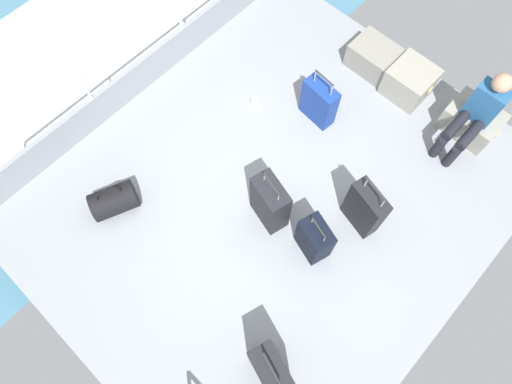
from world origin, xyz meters
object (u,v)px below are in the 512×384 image
Objects in this scene: cargo_crate_1 at (410,82)px; suitcase_4 at (270,370)px; passenger_seated at (477,113)px; suitcase_3 at (365,209)px; cargo_crate_2 at (472,121)px; cargo_crate_0 at (374,57)px; suitcase_2 at (314,239)px; duffel_bag at (114,201)px; suitcase_0 at (270,203)px; paper_cup at (254,101)px; suitcase_1 at (319,102)px.

cargo_crate_1 is 3.68m from suitcase_4.
suitcase_4 is (0.12, -3.43, -0.25)m from passenger_seated.
passenger_seated reaches higher than suitcase_3.
cargo_crate_2 is at bearing 4.12° from cargo_crate_1.
cargo_crate_0 is at bearing 174.61° from passenger_seated.
cargo_crate_1 is 0.84× the size of cargo_crate_2.
suitcase_4 reaches higher than cargo_crate_1.
suitcase_2 is 1.33m from suitcase_4.
cargo_crate_2 is 4.18m from duffel_bag.
suitcase_0 reaches higher than paper_cup.
suitcase_2 reaches higher than cargo_crate_2.
suitcase_1 is at bearing 128.55° from suitcase_2.
suitcase_1 is (-0.58, -1.03, 0.09)m from cargo_crate_1.
suitcase_2 is 0.91× the size of suitcase_4.
suitcase_4 is (1.54, -2.52, 0.01)m from suitcase_1.
paper_cup is at bearing 170.09° from suitcase_3.
suitcase_3 reaches higher than cargo_crate_1.
cargo_crate_1 is 2.36m from suitcase_2.
suitcase_0 reaches higher than suitcase_4.
suitcase_3 is 1.51× the size of duffel_bag.
suitcase_1 reaches higher than cargo_crate_1.
suitcase_1 reaches higher than paper_cup.
passenger_seated is at bearing -7.76° from cargo_crate_1.
passenger_seated is 1.65m from suitcase_3.
cargo_crate_1 is 0.63× the size of suitcase_3.
suitcase_4 is 1.24× the size of duffel_bag.
passenger_seated is at bearing 55.66° from duffel_bag.
passenger_seated is at bearing 31.76° from paper_cup.
passenger_seated reaches higher than suitcase_2.
suitcase_2 is 0.61m from suitcase_3.
suitcase_3 is at bearing -9.91° from paper_cup.
suitcase_1 is 1.65m from suitcase_2.
passenger_seated reaches higher than duffel_bag.
cargo_crate_0 is at bearing 75.69° from duffel_bag.
cargo_crate_2 is 1.00× the size of suitcase_2.
suitcase_0 is at bearing 39.64° from duffel_bag.
suitcase_1 is at bearing -91.81° from cargo_crate_0.
suitcase_1 is 0.88× the size of suitcase_3.
cargo_crate_2 is 0.91× the size of suitcase_4.
cargo_crate_2 reaches higher than paper_cup.
suitcase_3 is at bearing -70.22° from cargo_crate_1.
suitcase_0 is 0.98m from suitcase_3.
duffel_bag reaches higher than paper_cup.
suitcase_3 is at bearing 73.37° from suitcase_2.
suitcase_1 is 7.53× the size of paper_cup.
suitcase_4 is (0.34, -1.81, -0.05)m from suitcase_3.
duffel_bag is (-0.85, -2.41, -0.12)m from suitcase_1.
suitcase_1 is 1.07× the size of suitcase_4.
duffel_bag is 2.04m from paper_cup.
cargo_crate_0 is at bearing 112.97° from suitcase_4.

